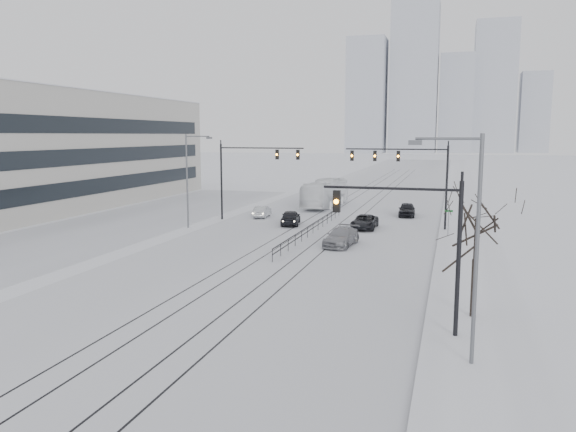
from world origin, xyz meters
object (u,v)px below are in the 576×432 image
object	(u,v)px
sedan_nb_right	(341,237)
sedan_nb_front	(365,222)
bare_tree	(476,229)
sedan_sb_inner	(291,217)
traffic_mast_near	(421,236)
sedan_sb_outer	(262,212)
box_truck	(325,194)
sedan_nb_far	(407,210)

from	to	relation	value
sedan_nb_right	sedan_nb_front	bearing A→B (deg)	92.27
bare_tree	sedan_sb_inner	world-z (taller)	bare_tree
traffic_mast_near	sedan_sb_outer	size ratio (longest dim) A/B	1.84
bare_tree	sedan_nb_right	world-z (taller)	bare_tree
sedan_sb_inner	sedan_sb_outer	world-z (taller)	sedan_sb_inner
sedan_sb_inner	box_truck	world-z (taller)	box_truck
sedan_nb_right	bare_tree	bearing A→B (deg)	-53.48
sedan_sb_inner	sedan_nb_far	size ratio (longest dim) A/B	1.02
bare_tree	sedan_sb_outer	world-z (taller)	bare_tree
traffic_mast_near	sedan_nb_right	bearing A→B (deg)	110.62
sedan_nb_right	sedan_nb_far	size ratio (longest dim) A/B	1.14
sedan_sb_inner	box_truck	xyz separation A→B (m)	(0.18, 14.97, 0.92)
traffic_mast_near	sedan_nb_front	xyz separation A→B (m)	(-6.71, 28.11, -3.90)
traffic_mast_near	sedan_nb_far	bearing A→B (deg)	95.31
traffic_mast_near	sedan_sb_inner	size ratio (longest dim) A/B	1.58
sedan_sb_inner	sedan_nb_far	distance (m)	14.24
sedan_nb_front	sedan_nb_right	bearing A→B (deg)	-93.64
sedan_sb_outer	sedan_nb_front	world-z (taller)	sedan_nb_front
sedan_sb_inner	sedan_nb_front	bearing A→B (deg)	167.03
sedan_sb_inner	sedan_nb_front	size ratio (longest dim) A/B	0.93
sedan_sb_inner	traffic_mast_near	bearing A→B (deg)	105.47
traffic_mast_near	sedan_nb_right	xyz separation A→B (m)	(-7.26, 19.29, -3.84)
sedan_sb_inner	sedan_nb_front	world-z (taller)	sedan_sb_inner
traffic_mast_near	sedan_nb_right	distance (m)	20.96
bare_tree	sedan_sb_outer	size ratio (longest dim) A/B	1.61
traffic_mast_near	sedan_nb_right	world-z (taller)	traffic_mast_near
sedan_sb_outer	sedan_nb_far	xyz separation A→B (m)	(15.12, 5.19, 0.12)
sedan_nb_front	bare_tree	bearing A→B (deg)	-70.12
traffic_mast_near	sedan_sb_outer	world-z (taller)	traffic_mast_near
sedan_nb_front	box_truck	distance (m)	16.90
sedan_nb_front	box_truck	xyz separation A→B (m)	(-7.28, 15.22, 1.01)
bare_tree	sedan_nb_far	xyz separation A→B (m)	(-5.92, 34.77, -3.75)
sedan_sb_outer	sedan_nb_far	bearing A→B (deg)	-166.90
sedan_sb_outer	sedan_nb_right	bearing A→B (deg)	124.69
sedan_sb_outer	sedan_nb_far	size ratio (longest dim) A/B	0.87
bare_tree	sedan_nb_front	distance (m)	26.98
sedan_sb_inner	sedan_nb_right	distance (m)	11.40
sedan_nb_right	sedan_sb_outer	bearing A→B (deg)	136.36
sedan_nb_far	sedan_nb_front	bearing A→B (deg)	-111.24
traffic_mast_near	sedan_sb_inner	world-z (taller)	traffic_mast_near
bare_tree	sedan_nb_front	world-z (taller)	bare_tree
sedan_nb_right	box_truck	distance (m)	24.98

